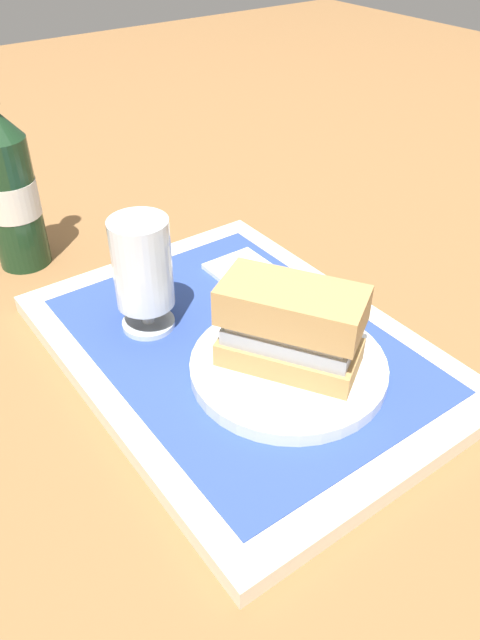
% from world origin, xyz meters
% --- Properties ---
extents(ground_plane, '(3.00, 3.00, 0.00)m').
position_xyz_m(ground_plane, '(0.00, 0.00, 0.00)').
color(ground_plane, olive).
extents(tray, '(0.44, 0.32, 0.02)m').
position_xyz_m(tray, '(0.00, 0.00, 0.01)').
color(tray, beige).
rests_on(tray, ground_plane).
extents(placemat, '(0.38, 0.27, 0.00)m').
position_xyz_m(placemat, '(0.00, 0.00, 0.02)').
color(placemat, '#2D4793').
rests_on(placemat, tray).
extents(plate, '(0.19, 0.19, 0.01)m').
position_xyz_m(plate, '(-0.07, -0.01, 0.03)').
color(plate, white).
rests_on(plate, placemat).
extents(sandwich, '(0.14, 0.12, 0.08)m').
position_xyz_m(sandwich, '(-0.06, -0.01, 0.08)').
color(sandwich, tan).
rests_on(sandwich, plate).
extents(beer_glass, '(0.06, 0.06, 0.12)m').
position_xyz_m(beer_glass, '(0.08, 0.06, 0.09)').
color(beer_glass, silver).
rests_on(beer_glass, placemat).
extents(napkin_folded, '(0.09, 0.07, 0.01)m').
position_xyz_m(napkin_folded, '(0.10, -0.08, 0.02)').
color(napkin_folded, white).
rests_on(napkin_folded, placemat).
extents(beer_bottle, '(0.07, 0.07, 0.27)m').
position_xyz_m(beer_bottle, '(0.32, 0.11, 0.10)').
color(beer_bottle, '#19381E').
rests_on(beer_bottle, ground_plane).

